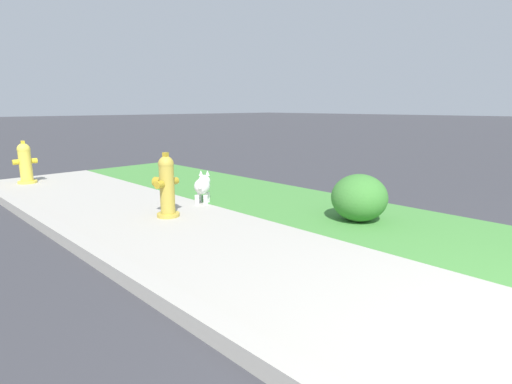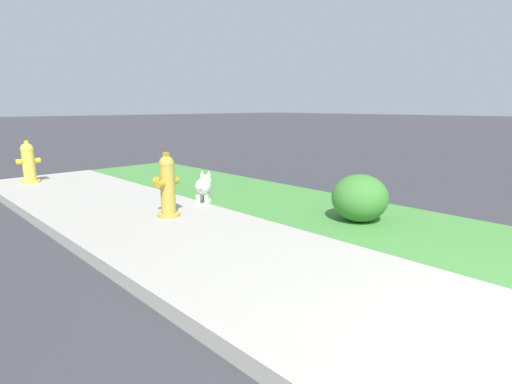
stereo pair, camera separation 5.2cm
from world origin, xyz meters
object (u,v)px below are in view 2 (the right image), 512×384
at_px(fire_hydrant_near_corner, 28,163).
at_px(small_white_dog, 204,186).
at_px(fire_hydrant_across_street, 167,186).
at_px(shrub_bush_near_lamp, 360,198).

bearing_deg(fire_hydrant_near_corner, small_white_dog, -63.77).
height_order(fire_hydrant_across_street, shrub_bush_near_lamp, fire_hydrant_across_street).
distance_m(fire_hydrant_near_corner, shrub_bush_near_lamp, 5.77).
height_order(fire_hydrant_near_corner, shrub_bush_near_lamp, fire_hydrant_near_corner).
height_order(fire_hydrant_across_street, small_white_dog, fire_hydrant_across_street).
distance_m(small_white_dog, shrub_bush_near_lamp, 2.16).
height_order(small_white_dog, shrub_bush_near_lamp, shrub_bush_near_lamp).
distance_m(fire_hydrant_across_street, shrub_bush_near_lamp, 2.32).
bearing_deg(fire_hydrant_near_corner, shrub_bush_near_lamp, -63.85).
height_order(fire_hydrant_across_street, fire_hydrant_near_corner, fire_hydrant_across_street).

